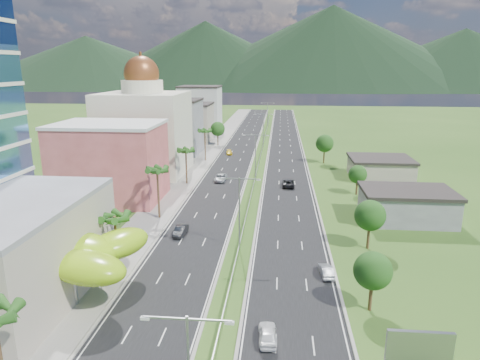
# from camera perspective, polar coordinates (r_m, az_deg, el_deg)

# --- Properties ---
(ground) EXTENTS (500.00, 500.00, 0.00)m
(ground) POSITION_cam_1_polar(r_m,az_deg,el_deg) (55.38, -1.10, -13.39)
(ground) COLOR #2D5119
(ground) RESTS_ON ground
(road_left) EXTENTS (11.00, 260.00, 0.04)m
(road_left) POSITION_cam_1_polar(r_m,az_deg,el_deg) (141.50, -0.04, 4.26)
(road_left) COLOR black
(road_left) RESTS_ON ground
(road_right) EXTENTS (11.00, 260.00, 0.04)m
(road_right) POSITION_cam_1_polar(r_m,az_deg,el_deg) (140.90, 6.06, 4.13)
(road_right) COLOR black
(road_right) RESTS_ON ground
(sidewalk_left) EXTENTS (7.00, 260.00, 0.12)m
(sidewalk_left) POSITION_cam_1_polar(r_m,az_deg,el_deg) (142.68, -3.85, 4.33)
(sidewalk_left) COLOR gray
(sidewalk_left) RESTS_ON ground
(median_guardrail) EXTENTS (0.10, 216.06, 0.76)m
(median_guardrail) POSITION_cam_1_polar(r_m,az_deg,el_deg) (123.24, 2.65, 2.92)
(median_guardrail) COLOR gray
(median_guardrail) RESTS_ON ground
(streetlight_median_b) EXTENTS (6.04, 0.25, 11.00)m
(streetlight_median_b) POSITION_cam_1_polar(r_m,az_deg,el_deg) (61.85, -0.09, -3.46)
(streetlight_median_b) COLOR gray
(streetlight_median_b) RESTS_ON ground
(streetlight_median_c) EXTENTS (6.04, 0.25, 11.00)m
(streetlight_median_c) POSITION_cam_1_polar(r_m,az_deg,el_deg) (100.50, 2.08, 3.74)
(streetlight_median_c) COLOR gray
(streetlight_median_c) RESTS_ON ground
(streetlight_median_d) EXTENTS (6.04, 0.25, 11.00)m
(streetlight_median_d) POSITION_cam_1_polar(r_m,az_deg,el_deg) (144.85, 3.13, 7.18)
(streetlight_median_d) COLOR gray
(streetlight_median_d) RESTS_ON ground
(streetlight_median_e) EXTENTS (6.04, 0.25, 11.00)m
(streetlight_median_e) POSITION_cam_1_polar(r_m,az_deg,el_deg) (189.51, 3.69, 9.01)
(streetlight_median_e) COLOR gray
(streetlight_median_e) RESTS_ON ground
(lime_canopy) EXTENTS (18.00, 15.00, 7.40)m
(lime_canopy) POSITION_cam_1_polar(r_m,az_deg,el_deg) (55.50, -22.87, -8.86)
(lime_canopy) COLOR #8EC513
(lime_canopy) RESTS_ON ground
(pink_shophouse) EXTENTS (20.00, 15.00, 15.00)m
(pink_shophouse) POSITION_cam_1_polar(r_m,az_deg,el_deg) (89.15, -16.91, 2.14)
(pink_shophouse) COLOR #B7504B
(pink_shophouse) RESTS_ON ground
(domed_building) EXTENTS (20.00, 20.00, 28.70)m
(domed_building) POSITION_cam_1_polar(r_m,az_deg,el_deg) (109.76, -12.60, 6.78)
(domed_building) COLOR beige
(domed_building) RESTS_ON ground
(midrise_grey) EXTENTS (16.00, 15.00, 16.00)m
(midrise_grey) POSITION_cam_1_polar(r_m,az_deg,el_deg) (133.75, -8.86, 6.92)
(midrise_grey) COLOR gray
(midrise_grey) RESTS_ON ground
(midrise_beige) EXTENTS (16.00, 15.00, 13.00)m
(midrise_beige) POSITION_cam_1_polar(r_m,az_deg,el_deg) (155.18, -6.86, 7.53)
(midrise_beige) COLOR #B9A998
(midrise_beige) RESTS_ON ground
(midrise_white) EXTENTS (16.00, 15.00, 18.00)m
(midrise_white) POSITION_cam_1_polar(r_m,az_deg,el_deg) (177.30, -5.32, 9.30)
(midrise_white) COLOR silver
(midrise_white) RESTS_ON ground
(billboard) EXTENTS (5.20, 0.35, 6.20)m
(billboard) POSITION_cam_1_polar(r_m,az_deg,el_deg) (39.17, 22.76, -20.29)
(billboard) COLOR gray
(billboard) RESTS_ON ground
(shed_near) EXTENTS (15.00, 10.00, 5.00)m
(shed_near) POSITION_cam_1_polar(r_m,az_deg,el_deg) (80.37, 21.33, -3.32)
(shed_near) COLOR gray
(shed_near) RESTS_ON ground
(shed_far) EXTENTS (14.00, 12.00, 4.40)m
(shed_far) POSITION_cam_1_polar(r_m,az_deg,el_deg) (108.96, 18.18, 1.43)
(shed_far) COLOR #B9A998
(shed_far) RESTS_ON ground
(palm_tree_b) EXTENTS (3.60, 3.60, 8.10)m
(palm_tree_b) POSITION_cam_1_polar(r_m,az_deg,el_deg) (57.93, -16.38, -5.06)
(palm_tree_b) COLOR #47301C
(palm_tree_b) RESTS_ON ground
(palm_tree_c) EXTENTS (3.60, 3.60, 9.60)m
(palm_tree_c) POSITION_cam_1_polar(r_m,az_deg,el_deg) (75.63, -10.98, 1.08)
(palm_tree_c) COLOR #47301C
(palm_tree_c) RESTS_ON ground
(palm_tree_d) EXTENTS (3.60, 3.60, 8.60)m
(palm_tree_d) POSITION_cam_1_polar(r_m,az_deg,el_deg) (97.59, -7.23, 3.76)
(palm_tree_d) COLOR #47301C
(palm_tree_d) RESTS_ON ground
(palm_tree_e) EXTENTS (3.60, 3.60, 9.40)m
(palm_tree_e) POSITION_cam_1_polar(r_m,az_deg,el_deg) (121.62, -4.71, 6.41)
(palm_tree_e) COLOR #47301C
(palm_tree_e) RESTS_ON ground
(leafy_tree_lfar) EXTENTS (4.90, 4.90, 8.05)m
(leafy_tree_lfar) POSITION_cam_1_polar(r_m,az_deg,el_deg) (146.43, -2.99, 6.81)
(leafy_tree_lfar) COLOR #47301C
(leafy_tree_lfar) RESTS_ON ground
(leafy_tree_ra) EXTENTS (4.20, 4.20, 6.90)m
(leafy_tree_ra) POSITION_cam_1_polar(r_m,az_deg,el_deg) (49.57, 17.29, -11.49)
(leafy_tree_ra) COLOR #47301C
(leafy_tree_ra) RESTS_ON ground
(leafy_tree_rb) EXTENTS (4.55, 4.55, 7.47)m
(leafy_tree_rb) POSITION_cam_1_polar(r_m,az_deg,el_deg) (65.40, 16.95, -4.55)
(leafy_tree_rb) COLOR #47301C
(leafy_tree_rb) RESTS_ON ground
(leafy_tree_rc) EXTENTS (3.85, 3.85, 6.33)m
(leafy_tree_rc) POSITION_cam_1_polar(r_m,az_deg,el_deg) (92.57, 15.42, 0.71)
(leafy_tree_rc) COLOR #47301C
(leafy_tree_rc) RESTS_ON ground
(leafy_tree_rd) EXTENTS (4.90, 4.90, 8.05)m
(leafy_tree_rd) POSITION_cam_1_polar(r_m,az_deg,el_deg) (120.86, 11.22, 4.81)
(leafy_tree_rd) COLOR #47301C
(leafy_tree_rd) RESTS_ON ground
(mountain_ridge) EXTENTS (860.00, 140.00, 90.00)m
(mountain_ridge) POSITION_cam_1_polar(r_m,az_deg,el_deg) (502.07, 11.82, 11.65)
(mountain_ridge) COLOR black
(mountain_ridge) RESTS_ON ground
(car_dark_left) EXTENTS (1.82, 4.57, 1.48)m
(car_dark_left) POSITION_cam_1_polar(r_m,az_deg,el_deg) (69.63, -7.93, -6.69)
(car_dark_left) COLOR black
(car_dark_left) RESTS_ON road_left
(car_silver_mid_left) EXTENTS (2.65, 5.61, 1.55)m
(car_silver_mid_left) POSITION_cam_1_polar(r_m,az_deg,el_deg) (100.86, -2.60, 0.31)
(car_silver_mid_left) COLOR #B7BBBF
(car_silver_mid_left) RESTS_ON road_left
(car_yellow_far_left) EXTENTS (2.40, 4.52, 1.25)m
(car_yellow_far_left) POSITION_cam_1_polar(r_m,az_deg,el_deg) (131.50, -1.44, 3.72)
(car_yellow_far_left) COLOR gold
(car_yellow_far_left) RESTS_ON road_left
(car_white_near_right) EXTENTS (2.04, 4.48, 1.49)m
(car_white_near_right) POSITION_cam_1_polar(r_m,az_deg,el_deg) (44.81, 3.70, -19.77)
(car_white_near_right) COLOR white
(car_white_near_right) RESTS_ON road_right
(car_silver_right) EXTENTS (1.84, 4.27, 1.37)m
(car_silver_right) POSITION_cam_1_polar(r_m,az_deg,el_deg) (57.50, 11.42, -11.76)
(car_silver_right) COLOR #A5A6AC
(car_silver_right) RESTS_ON road_right
(car_dark_far_right) EXTENTS (2.70, 5.73, 1.58)m
(car_dark_far_right) POSITION_cam_1_polar(r_m,az_deg,el_deg) (96.72, 6.47, -0.40)
(car_dark_far_right) COLOR black
(car_dark_far_right) RESTS_ON road_right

